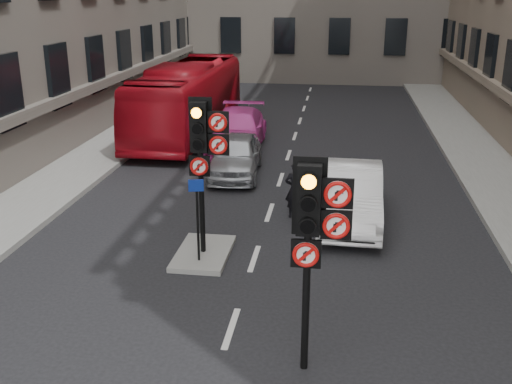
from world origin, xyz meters
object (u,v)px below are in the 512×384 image
(bus_red, at_px, (188,99))
(signal_near, at_px, (314,223))
(signal_far, at_px, (204,143))
(car_pink, at_px, (237,130))
(car_silver, at_px, (235,155))
(info_sign, at_px, (197,209))
(car_white, at_px, (351,195))
(motorcycle, at_px, (345,191))
(motorcyclist, at_px, (295,190))

(bus_red, bearing_deg, signal_near, -68.65)
(signal_far, bearing_deg, car_pink, 95.56)
(car_silver, xyz_separation_m, info_sign, (0.35, -6.85, 0.68))
(signal_near, distance_m, car_silver, 10.95)
(car_pink, bearing_deg, info_sign, -87.85)
(signal_far, bearing_deg, car_white, 39.12)
(signal_far, relative_size, motorcycle, 2.05)
(bus_red, xyz_separation_m, info_sign, (3.31, -12.44, -0.12))
(car_silver, xyz_separation_m, bus_red, (-2.96, 5.59, 0.80))
(car_white, relative_size, bus_red, 0.42)
(car_white, distance_m, motorcycle, 0.99)
(car_white, relative_size, car_pink, 0.90)
(car_white, bearing_deg, signal_far, -139.45)
(signal_near, bearing_deg, car_pink, 104.48)
(signal_far, xyz_separation_m, motorcycle, (3.16, 3.65, -2.18))
(car_pink, height_order, bus_red, bus_red)
(signal_near, relative_size, motorcycle, 2.05)
(car_pink, bearing_deg, motorcycle, -58.70)
(car_silver, relative_size, motorcyclist, 2.53)
(car_pink, distance_m, motorcycle, 7.34)
(info_sign, bearing_deg, motorcycle, 39.49)
(signal_far, relative_size, car_silver, 0.90)
(car_silver, distance_m, bus_red, 6.38)
(info_sign, bearing_deg, car_silver, 80.32)
(car_silver, bearing_deg, motorcycle, -40.99)
(signal_near, relative_size, car_pink, 0.71)
(motorcycle, height_order, info_sign, info_sign)
(motorcycle, bearing_deg, bus_red, 130.41)
(signal_near, bearing_deg, info_sign, 127.36)
(signal_far, xyz_separation_m, info_sign, (-0.07, -0.50, -1.35))
(motorcycle, xyz_separation_m, motorcyclist, (-1.32, -0.89, 0.26))
(signal_far, distance_m, motorcyclist, 3.83)
(motorcyclist, bearing_deg, motorcycle, -146.54)
(bus_red, distance_m, motorcyclist, 10.59)
(car_white, relative_size, motorcyclist, 2.88)
(signal_near, distance_m, motorcycle, 7.94)
(car_silver, relative_size, motorcycle, 2.27)
(info_sign, bearing_deg, bus_red, 92.33)
(bus_red, bearing_deg, motorcyclist, -59.61)
(info_sign, bearing_deg, motorcyclist, 46.98)
(car_white, bearing_deg, motorcyclist, 179.09)
(signal_far, height_order, info_sign, signal_far)
(motorcycle, bearing_deg, car_white, -78.31)
(car_white, bearing_deg, motorcycle, 100.98)
(motorcyclist, xyz_separation_m, info_sign, (-1.91, -3.25, 0.58))
(car_white, xyz_separation_m, car_pink, (-4.26, 7.03, -0.02))
(motorcycle, distance_m, info_sign, 5.32)
(car_white, distance_m, motorcyclist, 1.48)
(car_pink, distance_m, motorcyclist, 7.51)
(car_pink, bearing_deg, motorcyclist, -70.96)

